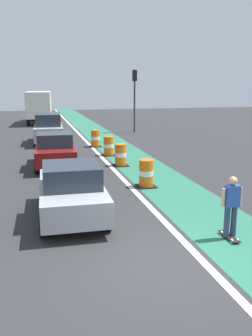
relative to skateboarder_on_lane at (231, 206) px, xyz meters
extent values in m
plane|color=#2D2D30|center=(-2.14, -0.75, -0.91)|extent=(100.00, 100.00, 0.00)
cube|color=#286B51|center=(0.26, 11.25, -0.91)|extent=(2.50, 80.00, 0.01)
cube|color=silver|center=(-1.24, 11.25, -0.91)|extent=(0.20, 80.00, 0.01)
cube|color=black|center=(0.00, 0.00, -0.84)|extent=(0.22, 0.80, 0.02)
cylinder|color=silver|center=(-0.08, 0.26, -0.86)|extent=(0.04, 0.11, 0.11)
cylinder|color=silver|center=(0.08, 0.26, -0.86)|extent=(0.04, 0.11, 0.11)
cylinder|color=silver|center=(-0.08, -0.26, -0.86)|extent=(0.04, 0.11, 0.11)
cylinder|color=silver|center=(0.08, -0.26, -0.86)|extent=(0.04, 0.11, 0.11)
cylinder|color=#2D3851|center=(-0.10, 0.00, -0.42)|extent=(0.15, 0.15, 0.82)
cylinder|color=#2D3851|center=(0.10, 0.00, -0.42)|extent=(0.15, 0.15, 0.82)
cube|color=#2D4CA5|center=(0.00, 0.00, 0.27)|extent=(0.36, 0.22, 0.56)
cylinder|color=tan|center=(-0.24, 0.00, 0.24)|extent=(0.09, 0.09, 0.48)
cylinder|color=tan|center=(0.24, 0.00, 0.24)|extent=(0.09, 0.09, 0.48)
sphere|color=tan|center=(0.00, 0.00, 0.67)|extent=(0.22, 0.22, 0.22)
cube|color=#9EA0A5|center=(-3.82, 2.65, -0.21)|extent=(1.97, 4.15, 0.72)
cube|color=#232D38|center=(-3.83, 2.40, 0.47)|extent=(1.67, 1.77, 0.64)
cylinder|color=black|center=(-4.60, 3.95, -0.57)|extent=(0.30, 0.69, 0.68)
cylinder|color=black|center=(-2.96, 3.90, -0.57)|extent=(0.30, 0.69, 0.68)
cylinder|color=black|center=(-4.68, 1.41, -0.57)|extent=(0.30, 0.69, 0.68)
cylinder|color=black|center=(-3.04, 1.36, -0.57)|extent=(0.30, 0.69, 0.68)
cube|color=maroon|center=(-3.86, 9.68, -0.21)|extent=(2.01, 4.17, 0.72)
cube|color=#232D38|center=(-3.87, 9.43, 0.47)|extent=(1.69, 1.79, 0.64)
cylinder|color=black|center=(-4.62, 10.98, -0.57)|extent=(0.31, 0.69, 0.68)
cylinder|color=black|center=(-2.98, 10.91, -0.57)|extent=(0.31, 0.69, 0.68)
cylinder|color=black|center=(-4.73, 8.44, -0.57)|extent=(0.31, 0.69, 0.68)
cylinder|color=black|center=(-3.09, 8.37, -0.57)|extent=(0.31, 0.69, 0.68)
cube|color=#9EA0A5|center=(-3.83, 17.12, -0.12)|extent=(2.04, 4.68, 0.90)
cube|color=#232D38|center=(-3.83, 17.12, 0.73)|extent=(1.74, 2.92, 0.80)
cylinder|color=black|center=(-4.58, 18.58, -0.57)|extent=(0.31, 0.69, 0.68)
cylinder|color=black|center=(-2.94, 18.51, -0.57)|extent=(0.31, 0.69, 0.68)
cylinder|color=black|center=(-4.71, 15.73, -0.57)|extent=(0.31, 0.69, 0.68)
cylinder|color=black|center=(-3.07, 15.66, -0.57)|extent=(0.31, 0.69, 0.68)
cylinder|color=orange|center=(-0.62, 5.19, -0.66)|extent=(0.56, 0.56, 0.42)
cylinder|color=white|center=(-0.62, 5.19, -0.35)|extent=(0.57, 0.57, 0.21)
cylinder|color=orange|center=(-0.62, 5.19, -0.03)|extent=(0.56, 0.56, 0.42)
cube|color=black|center=(-0.62, 5.19, -0.89)|extent=(0.73, 0.73, 0.04)
cylinder|color=orange|center=(-0.71, 9.06, -0.66)|extent=(0.56, 0.56, 0.42)
cylinder|color=white|center=(-0.71, 9.06, -0.35)|extent=(0.57, 0.57, 0.21)
cylinder|color=orange|center=(-0.71, 9.06, -0.03)|extent=(0.56, 0.56, 0.42)
cube|color=black|center=(-0.71, 9.06, -0.89)|extent=(0.73, 0.73, 0.04)
cylinder|color=orange|center=(-0.75, 11.78, -0.66)|extent=(0.56, 0.56, 0.42)
cylinder|color=white|center=(-0.75, 11.78, -0.35)|extent=(0.57, 0.57, 0.21)
cylinder|color=orange|center=(-0.75, 11.78, -0.03)|extent=(0.56, 0.56, 0.42)
cube|color=black|center=(-0.75, 11.78, -0.89)|extent=(0.73, 0.73, 0.04)
cylinder|color=orange|center=(-0.98, 14.82, -0.66)|extent=(0.56, 0.56, 0.42)
cylinder|color=white|center=(-0.98, 14.82, -0.35)|extent=(0.57, 0.57, 0.21)
cylinder|color=orange|center=(-0.98, 14.82, -0.03)|extent=(0.56, 0.56, 0.42)
cube|color=black|center=(-0.98, 14.82, -0.89)|extent=(0.73, 0.73, 0.04)
cube|color=silver|center=(-4.11, 29.67, 1.07)|extent=(2.70, 5.75, 2.50)
cube|color=#B21E19|center=(-3.83, 33.51, 0.62)|extent=(2.33, 2.06, 2.10)
cylinder|color=black|center=(-4.87, 33.38, -0.43)|extent=(0.37, 0.98, 0.96)
cylinder|color=black|center=(-2.82, 33.23, -0.43)|extent=(0.37, 0.98, 0.96)
cylinder|color=black|center=(-5.24, 28.35, -0.43)|extent=(0.37, 0.98, 0.96)
cylinder|color=black|center=(-3.19, 28.20, -0.43)|extent=(0.37, 0.98, 0.96)
cylinder|color=#2D2D2D|center=(3.46, 21.17, 1.19)|extent=(0.14, 0.14, 4.20)
cube|color=black|center=(3.46, 21.17, 3.74)|extent=(0.32, 0.32, 0.90)
sphere|color=red|center=(3.63, 21.17, 4.00)|extent=(0.16, 0.16, 0.16)
sphere|color=green|center=(3.63, 21.17, 3.48)|extent=(0.16, 0.16, 0.16)
camera|label=1|loc=(-4.82, -7.70, 3.05)|focal=37.99mm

